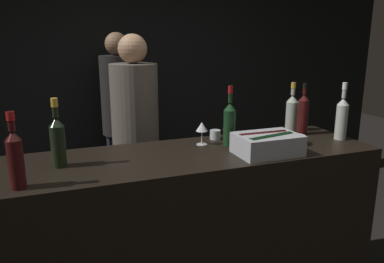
% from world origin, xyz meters
% --- Properties ---
extents(wall_back_chalkboard, '(6.40, 0.06, 2.80)m').
position_xyz_m(wall_back_chalkboard, '(0.00, 2.31, 1.40)').
color(wall_back_chalkboard, black).
rests_on(wall_back_chalkboard, ground_plane).
extents(bar_counter, '(2.19, 0.65, 1.06)m').
position_xyz_m(bar_counter, '(0.00, 0.32, 0.53)').
color(bar_counter, black).
rests_on(bar_counter, ground_plane).
extents(ice_bin_with_bottles, '(0.36, 0.25, 0.13)m').
position_xyz_m(ice_bin_with_bottles, '(0.38, 0.15, 1.13)').
color(ice_bin_with_bottles, '#B7BABF').
rests_on(ice_bin_with_bottles, bar_counter).
extents(bowl_white, '(0.15, 0.15, 0.05)m').
position_xyz_m(bowl_white, '(0.65, 0.28, 1.09)').
color(bowl_white, silver).
rests_on(bowl_white, bar_counter).
extents(wine_glass, '(0.07, 0.07, 0.15)m').
position_xyz_m(wine_glass, '(0.11, 0.46, 1.17)').
color(wine_glass, silver).
rests_on(wine_glass, bar_counter).
extents(candle_votive, '(0.07, 0.07, 0.06)m').
position_xyz_m(candle_votive, '(0.24, 0.56, 1.09)').
color(candle_votive, silver).
rests_on(candle_votive, bar_counter).
extents(rose_wine_bottle, '(0.08, 0.08, 0.35)m').
position_xyz_m(rose_wine_bottle, '(0.84, 0.58, 1.20)').
color(rose_wine_bottle, '#9EA899').
rests_on(rose_wine_bottle, bar_counter).
extents(red_wine_bottle_burgundy, '(0.08, 0.08, 0.37)m').
position_xyz_m(red_wine_bottle_burgundy, '(0.26, 0.40, 1.21)').
color(red_wine_bottle_burgundy, '#143319').
rests_on(red_wine_bottle_burgundy, bar_counter).
extents(champagne_bottle, '(0.08, 0.08, 0.36)m').
position_xyz_m(champagne_bottle, '(-0.74, 0.34, 1.21)').
color(champagne_bottle, black).
rests_on(champagne_bottle, bar_counter).
extents(white_wine_bottle, '(0.07, 0.07, 0.37)m').
position_xyz_m(white_wine_bottle, '(1.01, 0.27, 1.21)').
color(white_wine_bottle, '#B2B7AD').
rests_on(white_wine_bottle, bar_counter).
extents(red_wine_bottle_tall, '(0.07, 0.07, 0.35)m').
position_xyz_m(red_wine_bottle_tall, '(-0.92, 0.10, 1.21)').
color(red_wine_bottle_tall, '#380F0F').
rests_on(red_wine_bottle_tall, bar_counter).
extents(red_wine_bottle_black_foil, '(0.07, 0.07, 0.36)m').
position_xyz_m(red_wine_bottle_black_foil, '(0.86, 0.47, 1.21)').
color(red_wine_bottle_black_foil, '#380F0F').
rests_on(red_wine_bottle_black_foil, bar_counter).
extents(person_in_hoodie, '(0.33, 0.33, 1.77)m').
position_xyz_m(person_in_hoodie, '(-0.16, 1.91, 0.99)').
color(person_in_hoodie, black).
rests_on(person_in_hoodie, ground_plane).
extents(person_blond_tee, '(0.35, 0.35, 1.74)m').
position_xyz_m(person_blond_tee, '(-0.18, 1.08, 0.98)').
color(person_blond_tee, black).
rests_on(person_blond_tee, ground_plane).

